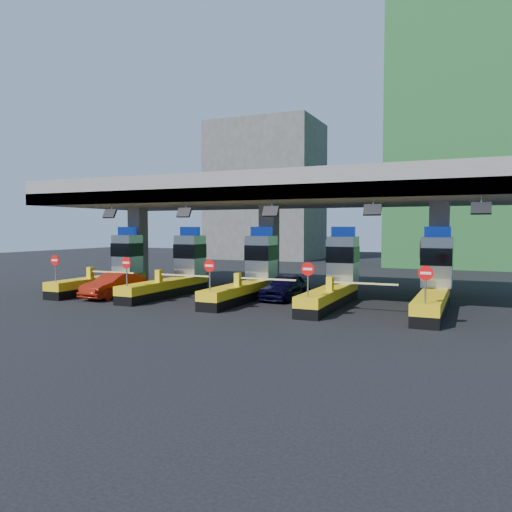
% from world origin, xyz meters
% --- Properties ---
extents(ground, '(120.00, 120.00, 0.00)m').
position_xyz_m(ground, '(0.00, 0.00, 0.00)').
color(ground, black).
rests_on(ground, ground).
extents(toll_canopy, '(28.00, 12.09, 7.00)m').
position_xyz_m(toll_canopy, '(0.00, 2.87, 6.13)').
color(toll_canopy, slate).
rests_on(toll_canopy, ground).
extents(toll_lane_far_left, '(4.43, 8.00, 4.16)m').
position_xyz_m(toll_lane_far_left, '(-10.00, 0.28, 1.40)').
color(toll_lane_far_left, black).
rests_on(toll_lane_far_left, ground).
extents(toll_lane_left, '(4.43, 8.00, 4.16)m').
position_xyz_m(toll_lane_left, '(-5.00, 0.28, 1.40)').
color(toll_lane_left, black).
rests_on(toll_lane_left, ground).
extents(toll_lane_center, '(4.43, 8.00, 4.16)m').
position_xyz_m(toll_lane_center, '(0.00, 0.28, 1.40)').
color(toll_lane_center, black).
rests_on(toll_lane_center, ground).
extents(toll_lane_right, '(4.43, 8.00, 4.16)m').
position_xyz_m(toll_lane_right, '(5.00, 0.28, 1.40)').
color(toll_lane_right, black).
rests_on(toll_lane_right, ground).
extents(toll_lane_far_right, '(4.43, 8.00, 4.16)m').
position_xyz_m(toll_lane_far_right, '(10.00, 0.28, 1.40)').
color(toll_lane_far_right, black).
rests_on(toll_lane_far_right, ground).
extents(bg_building_scaffold, '(18.00, 12.00, 28.00)m').
position_xyz_m(bg_building_scaffold, '(12.00, 32.00, 14.00)').
color(bg_building_scaffold, '#1E5926').
rests_on(bg_building_scaffold, ground).
extents(bg_building_concrete, '(14.00, 10.00, 18.00)m').
position_xyz_m(bg_building_concrete, '(-14.00, 36.00, 9.00)').
color(bg_building_concrete, '#4C4C49').
rests_on(bg_building_concrete, ground).
extents(van, '(2.00, 4.38, 1.46)m').
position_xyz_m(van, '(1.93, 0.73, 0.73)').
color(van, black).
rests_on(van, ground).
extents(red_car, '(1.72, 4.41, 1.43)m').
position_xyz_m(red_car, '(-7.53, -2.57, 0.72)').
color(red_car, maroon).
rests_on(red_car, ground).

